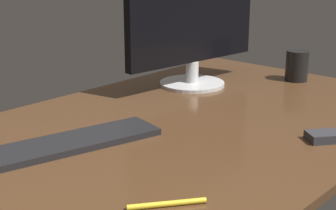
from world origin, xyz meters
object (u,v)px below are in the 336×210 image
(monitor, at_px, (193,23))
(coffee_mug, at_px, (297,66))
(keyboard, at_px, (68,143))
(pen, at_px, (167,204))

(monitor, xyz_separation_m, coffee_mug, (0.27, -0.21, -0.15))
(keyboard, relative_size, pen, 3.05)
(keyboard, distance_m, pen, 0.34)
(monitor, relative_size, keyboard, 1.21)
(pen, bearing_deg, keyboard, 116.62)
(monitor, height_order, pen, monitor)
(keyboard, height_order, coffee_mug, coffee_mug)
(coffee_mug, distance_m, pen, 0.94)
(monitor, relative_size, coffee_mug, 5.09)
(monitor, height_order, keyboard, monitor)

